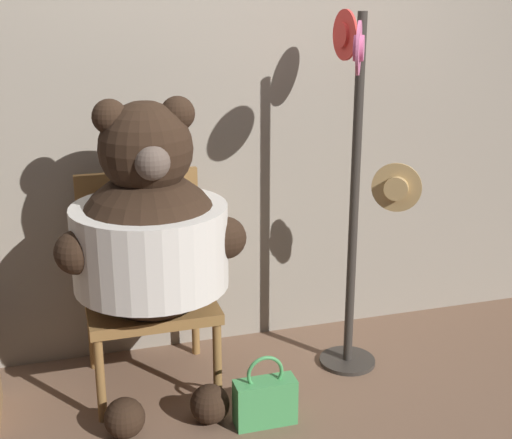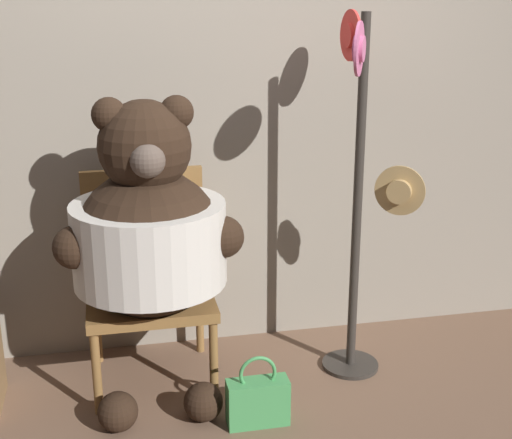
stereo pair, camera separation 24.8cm
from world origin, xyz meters
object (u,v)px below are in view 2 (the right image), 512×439
Objects in this scene: hat_display_rack at (363,193)px; chair at (148,273)px; handbag_on_ground at (258,400)px; teddy_bear at (149,233)px.

chair is at bearing 169.25° from hat_display_rack.
handbag_on_ground is (-0.57, -0.37, -0.79)m from hat_display_rack.
teddy_bear reaches higher than chair.
handbag_on_ground is at bearing -147.22° from hat_display_rack.
handbag_on_ground is at bearing -42.13° from teddy_bear.
handbag_on_ground is (0.42, -0.56, -0.40)m from chair.
teddy_bear is (0.01, -0.19, 0.26)m from chair.
hat_display_rack is 5.26× the size of handbag_on_ground.
teddy_bear is at bearing -88.36° from chair.
hat_display_rack is (0.98, -0.00, 0.13)m from teddy_bear.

